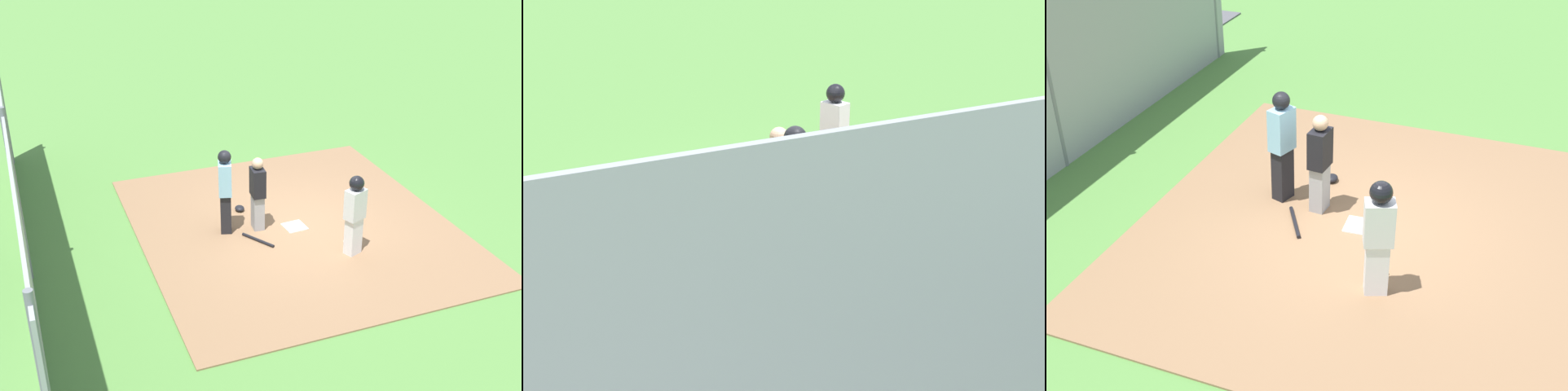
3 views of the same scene
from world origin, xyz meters
The scene contains 9 objects.
ground_plane centered at (0.00, 0.00, 0.00)m, with size 140.00×140.00×0.00m, color #51843D.
dirt_infield centered at (0.00, 0.00, 0.01)m, with size 7.20×6.40×0.03m, color #896647.
home_plate centered at (0.00, 0.00, 0.04)m, with size 0.44×0.44×0.02m, color white.
catcher centered at (-0.25, -0.74, 0.86)m, with size 0.40×0.29×1.60m.
umpire centered at (-0.36, -1.40, 0.99)m, with size 0.44×0.36×1.81m.
runner centered at (1.37, 0.64, 0.98)m, with size 0.38×0.45×1.66m.
baseball_bat centered at (0.29, -0.94, 0.06)m, with size 0.06×0.06×0.80m, color black.
catcher_mask centered at (-1.11, -0.84, 0.09)m, with size 0.24×0.20×0.12m, color black.
baseball centered at (0.98, 0.68, 0.07)m, with size 0.07×0.07×0.07m, color white.
Camera 2 is at (-3.52, -7.59, 4.04)m, focal length 44.04 mm.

